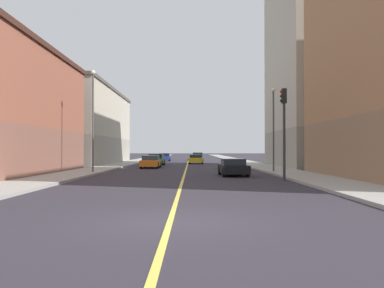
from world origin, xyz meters
TOP-DOWN VIEW (x-y plane):
  - ground_plane at (0.00, 0.00)m, footprint 400.00×400.00m
  - sidewalk_left at (8.27, 49.00)m, footprint 3.34×168.00m
  - sidewalk_right at (-8.27, 49.00)m, footprint 3.34×168.00m
  - lane_center_stripe at (0.00, 49.00)m, footprint 0.16×154.00m
  - building_left_mid at (14.73, 33.05)m, footprint 9.89×15.96m
  - building_right_midblock at (-14.73, 44.11)m, footprint 9.89×25.85m
  - traffic_light_left_near at (6.18, 13.80)m, footprint 0.40×0.32m
  - street_lamp_left_near at (7.20, 21.90)m, footprint 0.36×0.36m
  - street_lamp_right_near at (-7.20, 20.78)m, footprint 0.36×0.36m
  - car_blue at (-4.00, 56.20)m, footprint 1.94×4.26m
  - car_orange at (-3.68, 30.86)m, footprint 1.91×4.41m
  - car_yellow at (1.12, 43.31)m, footprint 2.03×4.01m
  - car_green at (-3.78, 38.13)m, footprint 1.97×4.10m
  - car_teal at (1.57, 60.57)m, footprint 2.02×4.25m
  - car_black at (3.56, 18.47)m, footprint 1.99×4.26m

SIDE VIEW (x-z plane):
  - ground_plane at x=0.00m, z-range 0.00..0.00m
  - lane_center_stripe at x=0.00m, z-range 0.00..0.01m
  - sidewalk_left at x=8.27m, z-range 0.00..0.15m
  - sidewalk_right at x=-8.27m, z-range 0.00..0.15m
  - car_yellow at x=1.12m, z-range 0.00..1.22m
  - car_black at x=3.56m, z-range -0.01..1.23m
  - car_blue at x=-4.00m, z-range -0.01..1.29m
  - car_orange at x=-3.68m, z-range -0.01..1.30m
  - car_green at x=-3.78m, z-range -0.02..1.36m
  - car_teal at x=1.57m, z-range -0.02..1.37m
  - traffic_light_left_near at x=6.18m, z-range 0.85..6.48m
  - street_lamp_left_near at x=7.20m, z-range 0.89..7.67m
  - street_lamp_right_near at x=-7.20m, z-range 0.93..8.92m
  - building_right_midblock at x=-14.73m, z-range 0.01..10.18m
  - building_left_mid at x=14.73m, z-range 0.01..23.16m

